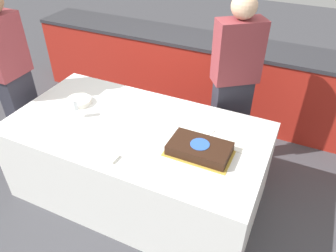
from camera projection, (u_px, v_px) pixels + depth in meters
name	position (u px, v px, depth m)	size (l,w,h in m)	color
ground_plane	(140.00, 191.00, 3.10)	(14.00, 14.00, 0.00)	#424247
back_counter	(203.00, 75.00, 4.02)	(4.40, 0.58, 0.92)	#A82319
dining_table	(138.00, 161.00, 2.88)	(2.12, 1.11, 0.75)	white
cake	(200.00, 149.00, 2.38)	(0.49, 0.30, 0.08)	gold
plate_stack	(79.00, 101.00, 2.93)	(0.22, 0.22, 0.04)	white
wine_glass	(75.00, 106.00, 2.71)	(0.06, 0.06, 0.17)	white
side_plate_near_cake	(204.00, 128.00, 2.64)	(0.19, 0.19, 0.00)	white
side_plate_right_edge	(243.00, 146.00, 2.46)	(0.19, 0.19, 0.00)	white
utensil_pile	(108.00, 157.00, 2.35)	(0.14, 0.09, 0.02)	white
person_cutting_cake	(234.00, 86.00, 2.95)	(0.44, 0.40, 1.69)	#282833
person_seated_left	(13.00, 79.00, 3.01)	(0.22, 0.34, 1.71)	#282833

